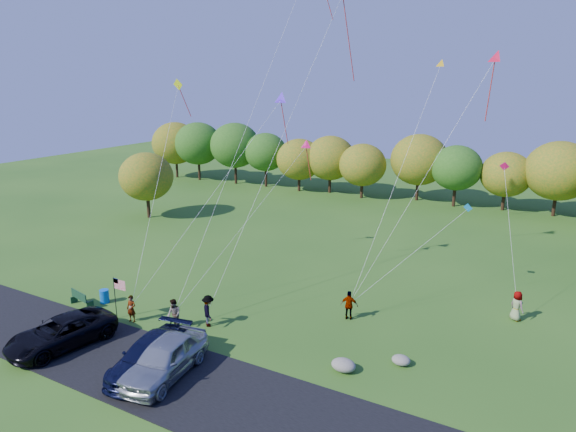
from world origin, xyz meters
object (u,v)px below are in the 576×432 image
(flyer_a, at_px, (131,309))
(park_bench, at_px, (80,298))
(flyer_d, at_px, (349,305))
(flyer_c, at_px, (208,311))
(minivan_dark, at_px, (61,333))
(trash_barrel, at_px, (104,296))
(flyer_e, at_px, (517,306))
(minivan_silver, at_px, (165,358))
(minivan_navy, at_px, (149,356))
(flyer_b, at_px, (174,314))

(flyer_a, relative_size, park_bench, 0.92)
(flyer_d, bearing_deg, park_bench, 9.72)
(flyer_c, bearing_deg, minivan_dark, 91.87)
(park_bench, distance_m, trash_barrel, 1.50)
(flyer_e, xyz_separation_m, park_bench, (-25.03, -11.75, -0.39))
(minivan_silver, bearing_deg, flyer_e, 38.71)
(minivan_dark, xyz_separation_m, flyer_c, (5.50, 5.98, 0.10))
(minivan_silver, distance_m, flyer_c, 5.57)
(minivan_silver, height_order, trash_barrel, minivan_silver)
(minivan_navy, height_order, flyer_c, flyer_c)
(minivan_silver, relative_size, flyer_b, 3.02)
(minivan_dark, xyz_separation_m, trash_barrel, (-2.56, 5.22, -0.43))
(minivan_navy, relative_size, flyer_e, 3.01)
(minivan_navy, xyz_separation_m, flyer_e, (15.49, 15.28, 0.06))
(park_bench, bearing_deg, flyer_b, 16.17)
(minivan_navy, xyz_separation_m, minivan_silver, (1.00, 0.04, 0.13))
(minivan_dark, relative_size, park_bench, 3.18)
(minivan_navy, height_order, trash_barrel, minivan_navy)
(minivan_dark, height_order, flyer_b, flyer_b)
(flyer_e, relative_size, trash_barrel, 2.10)
(flyer_c, distance_m, park_bench, 9.25)
(minivan_silver, xyz_separation_m, trash_barrel, (-9.55, 4.62, -0.56))
(trash_barrel, bearing_deg, minivan_navy, -28.56)
(minivan_dark, height_order, minivan_silver, minivan_silver)
(minivan_silver, height_order, flyer_e, minivan_silver)
(flyer_a, bearing_deg, flyer_b, 2.50)
(flyer_d, relative_size, flyer_e, 0.99)
(minivan_dark, distance_m, flyer_c, 8.12)
(minivan_dark, bearing_deg, flyer_d, 51.16)
(trash_barrel, bearing_deg, flyer_b, -4.68)
(flyer_e, bearing_deg, flyer_b, 71.39)
(minivan_dark, xyz_separation_m, park_bench, (-3.55, 4.11, -0.33))
(minivan_dark, distance_m, minivan_silver, 7.02)
(flyer_a, xyz_separation_m, trash_barrel, (-3.63, 1.10, -0.40))
(flyer_b, xyz_separation_m, flyer_c, (1.54, 1.29, 0.05))
(flyer_c, relative_size, flyer_d, 1.05)
(flyer_d, height_order, flyer_e, flyer_e)
(flyer_a, xyz_separation_m, park_bench, (-4.62, -0.02, -0.30))
(minivan_navy, distance_m, flyer_b, 4.59)
(minivan_dark, height_order, flyer_c, flyer_c)
(minivan_dark, height_order, flyer_e, flyer_e)
(minivan_navy, distance_m, flyer_a, 6.07)
(minivan_navy, bearing_deg, park_bench, 148.77)
(minivan_dark, distance_m, minivan_navy, 6.02)
(flyer_c, bearing_deg, trash_barrel, 49.83)
(flyer_b, bearing_deg, park_bench, -153.42)
(minivan_navy, distance_m, trash_barrel, 9.74)
(minivan_silver, bearing_deg, park_bench, 153.91)
(minivan_dark, bearing_deg, park_bench, 140.86)
(minivan_navy, bearing_deg, minivan_silver, -8.68)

